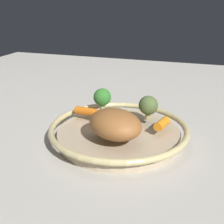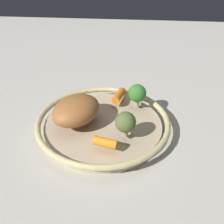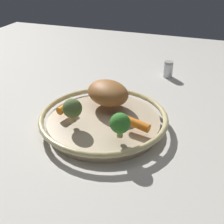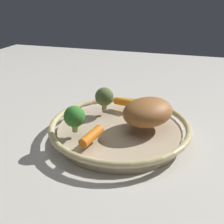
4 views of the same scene
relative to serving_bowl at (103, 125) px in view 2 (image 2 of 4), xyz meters
The scene contains 7 objects.
ground_plane 0.02m from the serving_bowl, ahead, with size 2.02×2.02×0.00m, color #B7B2A8.
serving_bowl is the anchor object (origin of this frame).
roast_chicken_piece 0.09m from the serving_bowl, 79.76° to the right, with size 0.13×0.11×0.06m, color #945B2D.
baby_carrot_right 0.11m from the serving_bowl, 161.34° to the left, with size 0.02×0.02×0.07m, color orange.
baby_carrot_near_rim 0.11m from the serving_bowl, ahead, with size 0.02×0.02×0.05m, color orange.
broccoli_floret_large 0.13m from the serving_bowl, 131.05° to the left, with size 0.05×0.05×0.06m.
broccoli_floret_small 0.10m from the serving_bowl, 44.70° to the left, with size 0.05×0.05×0.06m.
Camera 2 is at (0.61, 0.07, 0.48)m, focal length 46.49 mm.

